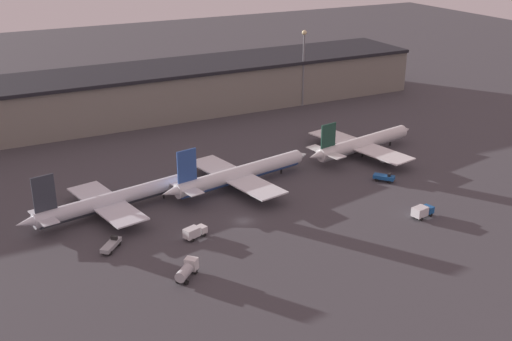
{
  "coord_description": "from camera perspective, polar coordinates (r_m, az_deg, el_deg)",
  "views": [
    {
      "loc": [
        -59.84,
        -122.83,
        67.85
      ],
      "look_at": [
        10.58,
        14.1,
        6.0
      ],
      "focal_mm": 45.0,
      "sensor_mm": 36.0,
      "label": 1
    }
  ],
  "objects": [
    {
      "name": "airplane_1",
      "position": [
        170.37,
        -1.47,
        -0.32
      ],
      "size": [
        47.61,
        34.55,
        13.99
      ],
      "rotation": [
        0.0,
        0.0,
        0.19
      ],
      "color": "white",
      "rests_on": "ground"
    },
    {
      "name": "service_vehicle_0",
      "position": [
        144.78,
        -5.49,
        -5.46
      ],
      "size": [
        5.98,
        3.95,
        2.81
      ],
      "rotation": [
        0.0,
        0.0,
        0.34
      ],
      "color": "white",
      "rests_on": "ground"
    },
    {
      "name": "ground",
      "position": [
        152.55,
        -1.12,
        -4.53
      ],
      "size": [
        600.0,
        600.0,
        0.0
      ],
      "primitive_type": "plane",
      "color": "#423F44"
    },
    {
      "name": "service_vehicle_1",
      "position": [
        177.76,
        11.33,
        -0.59
      ],
      "size": [
        5.32,
        5.85,
        2.54
      ],
      "rotation": [
        0.0,
        0.0,
        -0.9
      ],
      "color": "#195199",
      "rests_on": "ground"
    },
    {
      "name": "airplane_0",
      "position": [
        158.99,
        -12.71,
        -2.63
      ],
      "size": [
        46.59,
        29.18,
        13.89
      ],
      "rotation": [
        0.0,
        0.0,
        0.19
      ],
      "color": "silver",
      "rests_on": "ground"
    },
    {
      "name": "service_vehicle_4",
      "position": [
        130.06,
        -6.17,
        -8.78
      ],
      "size": [
        6.36,
        6.25,
        3.21
      ],
      "rotation": [
        0.0,
        0.0,
        0.77
      ],
      "color": "white",
      "rests_on": "ground"
    },
    {
      "name": "airplane_2",
      "position": [
        195.73,
        9.42,
        2.37
      ],
      "size": [
        43.34,
        36.78,
        12.57
      ],
      "rotation": [
        0.0,
        0.0,
        0.19
      ],
      "color": "white",
      "rests_on": "ground"
    },
    {
      "name": "service_vehicle_3",
      "position": [
        143.25,
        -12.74,
        -6.46
      ],
      "size": [
        5.94,
        6.34,
        2.43
      ],
      "rotation": [
        0.0,
        0.0,
        0.85
      ],
      "color": "#9EA3A8",
      "rests_on": "ground"
    },
    {
      "name": "terminal_building",
      "position": [
        231.4,
        -11.38,
        6.6
      ],
      "size": [
        224.86,
        30.34,
        16.98
      ],
      "color": "gray",
      "rests_on": "ground"
    },
    {
      "name": "service_vehicle_2",
      "position": [
        158.69,
        14.55,
        -3.53
      ],
      "size": [
        6.11,
        3.59,
        2.91
      ],
      "rotation": [
        0.0,
        0.0,
        0.19
      ],
      "color": "#195199",
      "rests_on": "ground"
    },
    {
      "name": "lamp_post_1",
      "position": [
        241.29,
        4.26,
        9.85
      ],
      "size": [
        1.8,
        1.8,
        28.42
      ],
      "color": "slate",
      "rests_on": "ground"
    }
  ]
}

